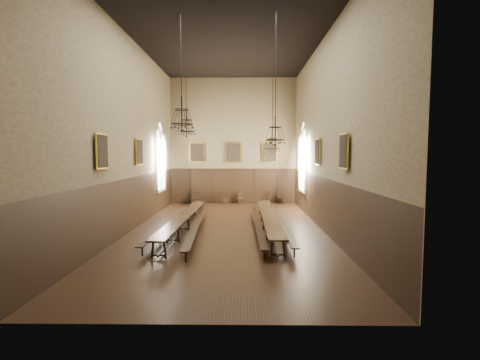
{
  "coord_description": "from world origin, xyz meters",
  "views": [
    {
      "loc": [
        0.79,
        -16.09,
        3.62
      ],
      "look_at": [
        0.58,
        1.5,
        2.27
      ],
      "focal_mm": 26.0,
      "sensor_mm": 36.0,
      "label": 1
    }
  ],
  "objects_px": {
    "chair_3": "(225,200)",
    "chandelier_back_left": "(186,126)",
    "chair_6": "(267,200)",
    "chair_7": "(280,200)",
    "bench_right_outer": "(282,224)",
    "bench_left_outer": "(173,225)",
    "chandelier_front_left": "(182,117)",
    "table_right": "(269,222)",
    "chair_1": "(197,201)",
    "chandelier_back_right": "(272,142)",
    "table_left": "(184,223)",
    "chair_4": "(241,200)",
    "bench_right_inner": "(257,224)",
    "chandelier_front_right": "(275,130)",
    "chair_0": "(184,200)",
    "bench_left_inner": "(197,224)"
  },
  "relations": [
    {
      "from": "bench_right_outer",
      "to": "chair_3",
      "type": "xyz_separation_m",
      "value": [
        -3.13,
        8.33,
        -0.0
      ]
    },
    {
      "from": "bench_left_outer",
      "to": "chair_3",
      "type": "xyz_separation_m",
      "value": [
        2.04,
        8.41,
        0.01
      ]
    },
    {
      "from": "chair_6",
      "to": "chair_4",
      "type": "bearing_deg",
      "value": -169.1
    },
    {
      "from": "bench_left_inner",
      "to": "chair_1",
      "type": "xyz_separation_m",
      "value": [
        -1.13,
        8.34,
        -0.04
      ]
    },
    {
      "from": "chair_1",
      "to": "bench_right_outer",
      "type": "bearing_deg",
      "value": -39.28
    },
    {
      "from": "bench_left_outer",
      "to": "bench_left_inner",
      "type": "relative_size",
      "value": 0.84
    },
    {
      "from": "chandelier_front_left",
      "to": "table_right",
      "type": "bearing_deg",
      "value": 32.1
    },
    {
      "from": "chair_1",
      "to": "chandelier_back_right",
      "type": "bearing_deg",
      "value": -31.63
    },
    {
      "from": "bench_right_outer",
      "to": "table_left",
      "type": "bearing_deg",
      "value": -176.02
    },
    {
      "from": "chair_6",
      "to": "bench_right_outer",
      "type": "bearing_deg",
      "value": -76.06
    },
    {
      "from": "chair_1",
      "to": "chandelier_back_right",
      "type": "xyz_separation_m",
      "value": [
        4.87,
        -5.89,
        3.99
      ]
    },
    {
      "from": "bench_left_outer",
      "to": "chair_1",
      "type": "relative_size",
      "value": 10.3
    },
    {
      "from": "bench_left_inner",
      "to": "chair_6",
      "type": "bearing_deg",
      "value": 65.27
    },
    {
      "from": "bench_left_outer",
      "to": "chandelier_front_left",
      "type": "xyz_separation_m",
      "value": [
        0.89,
        -2.29,
        4.8
      ]
    },
    {
      "from": "chandelier_front_right",
      "to": "table_right",
      "type": "bearing_deg",
      "value": 91.06
    },
    {
      "from": "chair_3",
      "to": "bench_left_outer",
      "type": "bearing_deg",
      "value": -86.06
    },
    {
      "from": "bench_left_outer",
      "to": "bench_right_outer",
      "type": "height_order",
      "value": "bench_right_outer"
    },
    {
      "from": "table_right",
      "to": "chair_0",
      "type": "xyz_separation_m",
      "value": [
        -5.46,
        8.38,
        -0.07
      ]
    },
    {
      "from": "bench_right_inner",
      "to": "chair_1",
      "type": "height_order",
      "value": "chair_1"
    },
    {
      "from": "chair_3",
      "to": "chair_6",
      "type": "xyz_separation_m",
      "value": [
        2.97,
        0.03,
        0.0
      ]
    },
    {
      "from": "chair_7",
      "to": "chandelier_front_left",
      "type": "xyz_separation_m",
      "value": [
        -5.08,
        -10.77,
        4.78
      ]
    },
    {
      "from": "table_left",
      "to": "bench_right_outer",
      "type": "relative_size",
      "value": 1.0
    },
    {
      "from": "chair_3",
      "to": "chandelier_back_left",
      "type": "distance_m",
      "value": 7.73
    },
    {
      "from": "bench_right_inner",
      "to": "chandelier_front_right",
      "type": "distance_m",
      "value": 5.0
    },
    {
      "from": "bench_left_inner",
      "to": "bench_right_outer",
      "type": "relative_size",
      "value": 1.13
    },
    {
      "from": "chandelier_back_left",
      "to": "chandelier_front_left",
      "type": "relative_size",
      "value": 1.0
    },
    {
      "from": "bench_right_inner",
      "to": "chair_6",
      "type": "distance_m",
      "value": 8.49
    },
    {
      "from": "bench_right_outer",
      "to": "chair_0",
      "type": "xyz_separation_m",
      "value": [
        -6.09,
        8.29,
        0.03
      ]
    },
    {
      "from": "bench_right_outer",
      "to": "chair_3",
      "type": "height_order",
      "value": "chair_3"
    },
    {
      "from": "chandelier_front_left",
      "to": "bench_right_outer",
      "type": "bearing_deg",
      "value": 29.09
    },
    {
      "from": "chair_0",
      "to": "chair_4",
      "type": "distance_m",
      "value": 4.08
    },
    {
      "from": "chandelier_back_right",
      "to": "chandelier_front_right",
      "type": "relative_size",
      "value": 1.06
    },
    {
      "from": "chair_4",
      "to": "chair_6",
      "type": "distance_m",
      "value": 1.86
    },
    {
      "from": "chair_7",
      "to": "chandelier_front_left",
      "type": "relative_size",
      "value": 0.22
    },
    {
      "from": "chair_4",
      "to": "chair_3",
      "type": "bearing_deg",
      "value": 178.07
    },
    {
      "from": "table_right",
      "to": "chair_6",
      "type": "height_order",
      "value": "chair_6"
    },
    {
      "from": "table_right",
      "to": "chandelier_back_right",
      "type": "distance_m",
      "value": 4.62
    },
    {
      "from": "table_right",
      "to": "chandelier_front_left",
      "type": "bearing_deg",
      "value": -147.9
    },
    {
      "from": "chair_6",
      "to": "chair_0",
      "type": "bearing_deg",
      "value": -166.46
    },
    {
      "from": "table_right",
      "to": "bench_left_outer",
      "type": "xyz_separation_m",
      "value": [
        -4.54,
        0.01,
        -0.12
      ]
    },
    {
      "from": "chair_3",
      "to": "chandelier_back_right",
      "type": "height_order",
      "value": "chandelier_back_right"
    },
    {
      "from": "table_right",
      "to": "bench_right_outer",
      "type": "xyz_separation_m",
      "value": [
        0.63,
        0.09,
        -0.11
      ]
    },
    {
      "from": "chair_3",
      "to": "chandelier_front_left",
      "type": "xyz_separation_m",
      "value": [
        -1.15,
        -10.7,
        4.79
      ]
    },
    {
      "from": "chair_6",
      "to": "chair_7",
      "type": "bearing_deg",
      "value": 14.79
    },
    {
      "from": "chair_3",
      "to": "chair_7",
      "type": "relative_size",
      "value": 0.94
    },
    {
      "from": "chair_4",
      "to": "chandelier_back_left",
      "type": "relative_size",
      "value": 0.2
    },
    {
      "from": "chair_0",
      "to": "chandelier_front_right",
      "type": "bearing_deg",
      "value": -64.28
    },
    {
      "from": "chandelier_back_left",
      "to": "chandelier_front_left",
      "type": "bearing_deg",
      "value": -82.7
    },
    {
      "from": "table_right",
      "to": "bench_left_inner",
      "type": "height_order",
      "value": "table_right"
    },
    {
      "from": "bench_left_outer",
      "to": "chandelier_front_left",
      "type": "distance_m",
      "value": 5.4
    }
  ]
}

